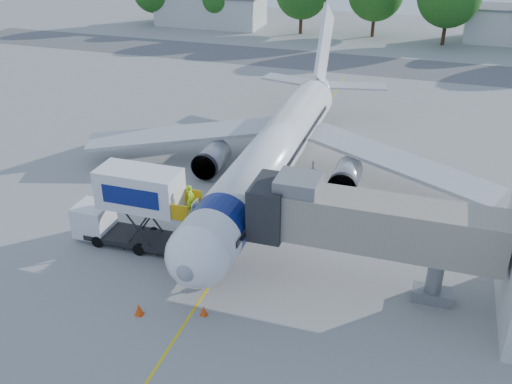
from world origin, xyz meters
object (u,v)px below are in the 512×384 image
(jet_bridge, at_px, (358,222))
(aircraft, at_px, (276,151))
(catering_hiloader, at_px, (133,208))
(ground_tug, at_px, (100,337))

(jet_bridge, bearing_deg, aircraft, 125.70)
(catering_hiloader, height_order, ground_tug, catering_hiloader)
(jet_bridge, distance_m, catering_hiloader, 14.34)
(catering_hiloader, distance_m, ground_tug, 9.89)
(jet_bridge, relative_size, catering_hiloader, 1.64)
(jet_bridge, bearing_deg, ground_tug, -140.72)
(ground_tug, bearing_deg, catering_hiloader, 123.88)
(aircraft, bearing_deg, ground_tug, -99.15)
(aircraft, xyz_separation_m, catering_hiloader, (-6.26, -11.12, -0.18))
(aircraft, relative_size, jet_bridge, 2.71)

